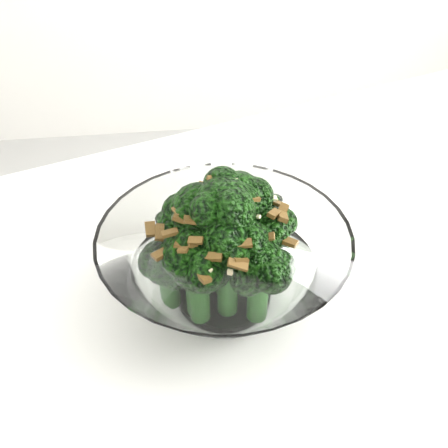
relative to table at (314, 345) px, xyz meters
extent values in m
cube|color=white|center=(0.00, 0.00, 0.05)|extent=(1.40, 1.15, 0.04)
cylinder|color=white|center=(0.40, 0.50, -0.33)|extent=(0.04, 0.04, 0.71)
cylinder|color=white|center=(-0.10, 0.02, 0.07)|extent=(0.10, 0.10, 0.01)
cylinder|color=#1D5015|center=(-0.10, 0.02, 0.13)|extent=(0.02, 0.02, 0.09)
sphere|color=#16440C|center=(-0.10, 0.02, 0.19)|extent=(0.06, 0.06, 0.06)
cylinder|color=#1D5015|center=(-0.08, 0.04, 0.12)|extent=(0.02, 0.02, 0.09)
sphere|color=#16440C|center=(-0.08, 0.04, 0.18)|extent=(0.05, 0.05, 0.05)
cylinder|color=#1D5015|center=(-0.12, 0.03, 0.12)|extent=(0.02, 0.02, 0.08)
sphere|color=#16440C|center=(-0.12, 0.03, 0.18)|extent=(0.06, 0.06, 0.06)
cylinder|color=#1D5015|center=(-0.10, -0.01, 0.12)|extent=(0.02, 0.02, 0.08)
sphere|color=#16440C|center=(-0.10, -0.01, 0.17)|extent=(0.05, 0.05, 0.05)
cylinder|color=#1D5015|center=(-0.06, 0.02, 0.11)|extent=(0.02, 0.02, 0.06)
sphere|color=#16440C|center=(-0.06, 0.02, 0.16)|extent=(0.05, 0.05, 0.05)
cylinder|color=#1D5015|center=(-0.14, 0.04, 0.11)|extent=(0.02, 0.02, 0.06)
sphere|color=#16440C|center=(-0.14, 0.04, 0.15)|extent=(0.05, 0.05, 0.05)
cylinder|color=#1D5015|center=(-0.07, -0.02, 0.11)|extent=(0.02, 0.02, 0.06)
sphere|color=#16440C|center=(-0.07, -0.02, 0.15)|extent=(0.05, 0.05, 0.05)
cylinder|color=#1D5015|center=(-0.13, -0.01, 0.11)|extent=(0.02, 0.02, 0.06)
sphere|color=#16440C|center=(-0.13, -0.01, 0.15)|extent=(0.05, 0.05, 0.05)
cylinder|color=#1D5015|center=(-0.05, 0.05, 0.10)|extent=(0.02, 0.02, 0.05)
sphere|color=#16440C|center=(-0.05, 0.05, 0.14)|extent=(0.04, 0.04, 0.04)
cylinder|color=#1D5015|center=(-0.15, 0.01, 0.10)|extent=(0.02, 0.02, 0.04)
sphere|color=#16440C|center=(-0.15, 0.01, 0.14)|extent=(0.05, 0.05, 0.05)
cylinder|color=#1D5015|center=(-0.09, 0.07, 0.10)|extent=(0.02, 0.02, 0.05)
sphere|color=#16440C|center=(-0.09, 0.07, 0.14)|extent=(0.04, 0.04, 0.04)
cylinder|color=#1D5015|center=(-0.13, 0.00, 0.11)|extent=(0.02, 0.02, 0.07)
sphere|color=#16440C|center=(-0.13, 0.00, 0.16)|extent=(0.05, 0.05, 0.05)
cube|color=brown|center=(-0.08, 0.02, 0.20)|extent=(0.02, 0.02, 0.01)
cube|color=brown|center=(-0.14, 0.07, 0.16)|extent=(0.02, 0.02, 0.01)
cube|color=brown|center=(-0.04, -0.01, 0.17)|extent=(0.02, 0.02, 0.01)
cube|color=brown|center=(-0.16, 0.01, 0.17)|extent=(0.01, 0.02, 0.01)
cube|color=brown|center=(-0.08, 0.05, 0.19)|extent=(0.01, 0.01, 0.01)
cube|color=brown|center=(-0.07, 0.08, 0.16)|extent=(0.01, 0.02, 0.01)
cube|color=brown|center=(-0.04, 0.03, 0.18)|extent=(0.02, 0.02, 0.01)
cube|color=brown|center=(-0.13, 0.00, 0.19)|extent=(0.01, 0.01, 0.01)
cube|color=brown|center=(-0.13, -0.01, 0.18)|extent=(0.01, 0.01, 0.01)
cube|color=brown|center=(-0.14, 0.01, 0.19)|extent=(0.02, 0.01, 0.01)
cube|color=brown|center=(-0.07, 0.05, 0.19)|extent=(0.02, 0.01, 0.01)
cube|color=brown|center=(-0.09, 0.01, 0.20)|extent=(0.02, 0.02, 0.01)
cube|color=brown|center=(-0.08, 0.06, 0.18)|extent=(0.01, 0.02, 0.01)
cube|color=brown|center=(-0.12, -0.04, 0.16)|extent=(0.01, 0.02, 0.01)
cube|color=brown|center=(-0.16, -0.01, 0.17)|extent=(0.02, 0.02, 0.01)
cube|color=brown|center=(-0.11, 0.08, 0.17)|extent=(0.02, 0.01, 0.01)
cube|color=brown|center=(-0.07, -0.01, 0.18)|extent=(0.01, 0.01, 0.01)
cube|color=brown|center=(-0.11, 0.04, 0.21)|extent=(0.02, 0.01, 0.01)
cube|color=brown|center=(-0.09, 0.06, 0.18)|extent=(0.01, 0.02, 0.01)
cube|color=brown|center=(-0.12, 0.03, 0.19)|extent=(0.02, 0.02, 0.01)
cube|color=brown|center=(-0.05, 0.01, 0.18)|extent=(0.01, 0.02, 0.01)
cube|color=brown|center=(-0.14, -0.01, 0.18)|extent=(0.01, 0.01, 0.01)
cube|color=brown|center=(-0.14, 0.03, 0.19)|extent=(0.01, 0.02, 0.01)
cube|color=brown|center=(-0.11, 0.05, 0.19)|extent=(0.01, 0.02, 0.00)
cube|color=brown|center=(-0.14, 0.02, 0.19)|extent=(0.01, 0.02, 0.01)
cube|color=brown|center=(-0.15, 0.00, 0.18)|extent=(0.02, 0.01, 0.01)
cube|color=brown|center=(-0.06, 0.01, 0.18)|extent=(0.02, 0.02, 0.01)
cube|color=brown|center=(-0.10, -0.01, 0.19)|extent=(0.02, 0.02, 0.01)
cube|color=brown|center=(-0.08, 0.06, 0.18)|extent=(0.01, 0.02, 0.01)
cube|color=brown|center=(-0.11, -0.03, 0.18)|extent=(0.02, 0.01, 0.01)
cube|color=brown|center=(-0.10, -0.01, 0.19)|extent=(0.02, 0.02, 0.00)
cube|color=brown|center=(-0.08, 0.08, 0.17)|extent=(0.01, 0.02, 0.01)
cube|color=brown|center=(-0.13, -0.02, 0.18)|extent=(0.01, 0.01, 0.01)
cube|color=brown|center=(-0.09, -0.03, 0.17)|extent=(0.01, 0.01, 0.01)
cube|color=brown|center=(-0.04, 0.06, 0.16)|extent=(0.02, 0.02, 0.01)
cube|color=brown|center=(-0.09, -0.02, 0.18)|extent=(0.01, 0.01, 0.01)
cube|color=brown|center=(-0.08, 0.06, 0.18)|extent=(0.02, 0.02, 0.01)
cube|color=brown|center=(-0.07, 0.07, 0.18)|extent=(0.02, 0.01, 0.01)
cube|color=brown|center=(-0.10, -0.04, 0.17)|extent=(0.02, 0.01, 0.01)
cube|color=brown|center=(-0.17, 0.02, 0.17)|extent=(0.01, 0.02, 0.01)
cube|color=brown|center=(-0.14, -0.02, 0.18)|extent=(0.01, 0.02, 0.01)
cube|color=brown|center=(-0.04, 0.03, 0.17)|extent=(0.01, 0.02, 0.01)
cube|color=brown|center=(-0.09, 0.05, 0.20)|extent=(0.01, 0.02, 0.01)
cube|color=beige|center=(-0.09, 0.03, 0.21)|extent=(0.01, 0.01, 0.01)
cube|color=beige|center=(-0.06, 0.03, 0.19)|extent=(0.01, 0.01, 0.00)
cube|color=beige|center=(-0.13, 0.03, 0.19)|extent=(0.01, 0.01, 0.00)
cube|color=beige|center=(-0.12, 0.08, 0.17)|extent=(0.01, 0.01, 0.00)
cube|color=beige|center=(-0.13, 0.08, 0.17)|extent=(0.01, 0.01, 0.00)
cube|color=beige|center=(-0.14, 0.02, 0.18)|extent=(0.01, 0.01, 0.01)
cube|color=beige|center=(-0.10, -0.04, 0.17)|extent=(0.01, 0.01, 0.00)
cube|color=beige|center=(-0.09, 0.04, 0.20)|extent=(0.01, 0.01, 0.01)
cube|color=beige|center=(-0.10, 0.05, 0.19)|extent=(0.01, 0.01, 0.01)
cube|color=beige|center=(-0.07, 0.05, 0.19)|extent=(0.01, 0.01, 0.01)
cube|color=beige|center=(-0.05, 0.05, 0.17)|extent=(0.01, 0.01, 0.01)
cube|color=beige|center=(-0.07, 0.00, 0.19)|extent=(0.01, 0.00, 0.00)
cube|color=beige|center=(-0.10, 0.08, 0.17)|extent=(0.01, 0.00, 0.00)
cube|color=beige|center=(-0.12, -0.04, 0.17)|extent=(0.01, 0.01, 0.00)
cube|color=beige|center=(-0.07, 0.08, 0.17)|extent=(0.01, 0.01, 0.00)
camera|label=1|loc=(-0.14, -0.33, 0.46)|focal=40.00mm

